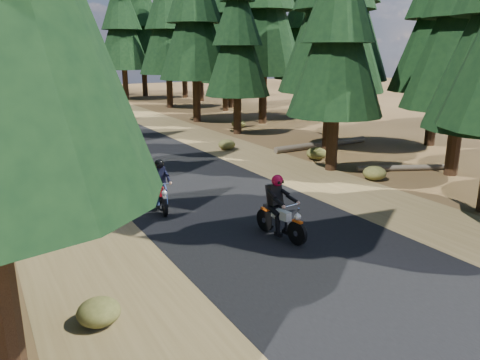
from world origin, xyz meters
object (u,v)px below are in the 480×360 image
at_px(log_far, 408,168).
at_px(rider_lead, 281,218).
at_px(rider_follow, 161,194).
at_px(log_near, 322,144).

xyz_separation_m(log_far, rider_lead, (-8.66, -3.35, 0.45)).
xyz_separation_m(rider_lead, rider_follow, (-1.93, 3.68, -0.04)).
xyz_separation_m(log_near, rider_lead, (-8.68, -8.90, 0.41)).
height_order(rider_lead, rider_follow, rider_lead).
distance_m(rider_lead, rider_follow, 4.15).
bearing_deg(log_far, rider_follow, -157.63).
distance_m(log_near, log_far, 5.54).
relative_size(log_far, rider_follow, 2.35).
height_order(log_far, rider_follow, rider_follow).
height_order(log_near, rider_lead, rider_lead).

